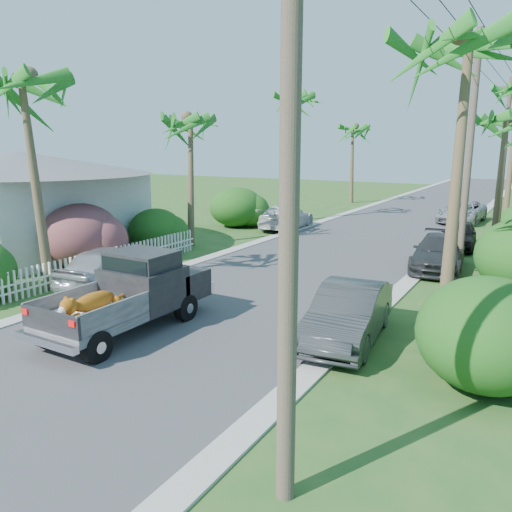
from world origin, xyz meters
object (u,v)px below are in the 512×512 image
Objects in this scene: parked_car_ln at (112,266)px; palm_l_c at (297,96)px; pickup_truck at (136,291)px; parked_car_rf at (459,235)px; parked_car_lf at (286,217)px; house_left at (21,205)px; palm_l_d at (354,127)px; utility_pole_c at (504,150)px; palm_r_b at (507,117)px; utility_pole_a at (290,167)px; palm_l_b at (189,118)px; parked_car_rn at (348,314)px; palm_r_a at (469,35)px; palm_l_a at (26,78)px; parked_car_rm at (438,253)px; parked_car_rd at (462,212)px; utility_pole_b at (469,153)px.

parked_car_ln is 18.97m from palm_l_c.
parked_car_rf is (5.80, 15.84, -0.35)m from pickup_truck.
parked_car_lf is 0.54× the size of house_left.
utility_pole_c is at bearing -26.38° from palm_l_d.
palm_r_b is 17.08m from utility_pole_a.
palm_l_d is (-1.98, 29.50, 5.69)m from parked_car_ln.
palm_l_d is at bearing 99.75° from pickup_truck.
palm_l_b is 18.77m from utility_pole_a.
parked_car_rn is 7.29m from palm_r_a.
palm_l_c is at bearing -76.49° from parked_car_lf.
palm_l_a is 27.74m from utility_pole_c.
parked_car_lf is at bearing 143.52° from parked_car_rm.
parked_car_rd is 29.12m from utility_pole_a.
palm_l_b is 14.47m from palm_r_a.
pickup_truck is 0.71× the size of palm_r_b.
utility_pole_a and utility_pole_b have the same top height.
parked_car_rf is at bearing -21.04° from palm_l_c.
palm_r_b is (7.60, 12.99, 4.94)m from pickup_truck.
palm_l_b is 0.82× the size of utility_pole_c.
utility_pole_a is at bearing -90.00° from utility_pole_c.
utility_pole_a is at bearing 113.23° from parked_car_lf.
palm_l_c is 14.55m from palm_r_b.
parked_car_rn is 0.48× the size of utility_pole_b.
parked_car_ln is at bearing -86.17° from palm_l_d.
pickup_truck is 1.01× the size of parked_car_rd.
parked_car_rm is 0.56× the size of palm_l_a.
parked_car_lf is 0.54× the size of utility_pole_c.
palm_l_d is at bearing 92.39° from palm_l_c.
utility_pole_a is at bearing -93.37° from palm_r_b.
palm_l_a is 1.11× the size of palm_l_b.
parked_car_rn is at bearing -97.30° from parked_car_rf.
parked_car_rm is 0.50× the size of palm_l_c.
palm_r_a is (13.10, -6.00, 1.28)m from palm_l_b.
parked_car_rd reaches higher than parked_car_rm.
palm_l_d is (-11.30, 16.15, 5.78)m from parked_car_rf.
palm_l_c is at bearing -152.65° from utility_pole_c.
palm_r_a reaches higher than parked_car_rn.
parked_car_ln is 0.49× the size of house_left.
utility_pole_a reaches higher than parked_car_rm.
palm_l_c is at bearing 127.55° from palm_r_a.
palm_l_c reaches higher than utility_pole_b.
palm_l_d is (-10.83, 30.05, 5.73)m from parked_car_rn.
palm_r_b is at bearing -144.31° from parked_car_ln.
parked_car_rd is 0.57× the size of utility_pole_b.
parked_car_rf is at bearing 92.32° from utility_pole_a.
parked_car_rm is 11.42m from parked_car_lf.
parked_car_rd is 26.47m from palm_l_a.
palm_l_a is 9.05m from palm_l_b.
palm_l_a is at bearing -139.72° from utility_pole_b.
palm_l_b is 12.54m from utility_pole_b.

